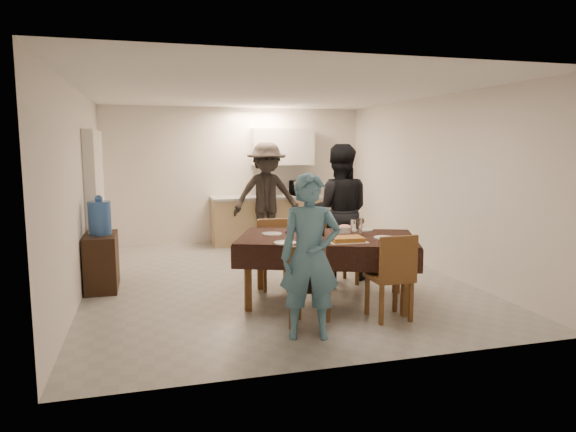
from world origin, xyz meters
name	(u,v)px	position (x,y,z in m)	size (l,w,h in m)	color
floor	(273,279)	(0.00, 0.00, 0.00)	(5.00, 6.00, 0.02)	#9D9D99
ceiling	(272,91)	(0.00, 0.00, 2.60)	(5.00, 6.00, 0.02)	white
wall_back	(236,175)	(0.00, 3.00, 1.30)	(5.00, 0.02, 2.60)	silver
wall_front	(358,216)	(0.00, -3.00, 1.30)	(5.00, 0.02, 2.60)	silver
wall_left	(79,192)	(-2.50, 0.00, 1.30)	(0.02, 6.00, 2.60)	silver
wall_right	(433,184)	(2.50, 0.00, 1.30)	(0.02, 6.00, 2.60)	silver
stub_partition	(96,201)	(-2.42, 1.20, 1.05)	(0.15, 1.40, 2.10)	white
kitchen_base_cabinet	(270,221)	(0.60, 2.68, 0.43)	(2.20, 0.60, 0.86)	tan
kitchen_worktop	(270,197)	(0.60, 2.68, 0.89)	(2.24, 0.64, 0.05)	#ACACA7
upper_cabinet	(283,147)	(0.90, 2.82, 1.85)	(1.20, 0.34, 0.70)	silver
dining_table	(327,239)	(0.37, -1.21, 0.77)	(2.35, 1.86, 0.80)	black
chair_near_left	(313,278)	(-0.08, -2.05, 0.53)	(0.55, 0.57, 0.47)	brown
chair_near_right	(393,268)	(0.82, -2.05, 0.58)	(0.44, 0.44, 0.51)	brown
chair_far_left	(277,248)	(-0.08, -0.55, 0.55)	(0.43, 0.43, 0.49)	brown
chair_far_right	(342,241)	(0.82, -0.56, 0.61)	(0.49, 0.49, 0.54)	brown
console	(102,262)	(-2.28, 0.10, 0.36)	(0.39, 0.79, 0.73)	black
water_jug	(100,218)	(-2.28, 0.10, 0.94)	(0.29, 0.29, 0.43)	#396BBB
wine_bottle	(322,223)	(0.32, -1.16, 0.95)	(0.07, 0.07, 0.30)	black
water_pitcher	(356,227)	(0.72, -1.26, 0.90)	(0.13, 0.13, 0.20)	white
savoury_tart	(347,239)	(0.47, -1.59, 0.83)	(0.42, 0.32, 0.05)	#C28239
salad_bowl	(345,230)	(0.67, -1.03, 0.84)	(0.19, 0.19, 0.08)	silver
mushroom_dish	(315,231)	(0.32, -0.93, 0.82)	(0.21, 0.21, 0.04)	silver
wine_glass_a	(288,235)	(-0.18, -1.46, 0.89)	(0.08, 0.08, 0.17)	white
wine_glass_b	(361,224)	(0.92, -0.96, 0.89)	(0.08, 0.08, 0.17)	white
wine_glass_c	(303,226)	(0.17, -0.91, 0.89)	(0.08, 0.08, 0.18)	white
plate_near_left	(285,243)	(-0.23, -1.51, 0.81)	(0.25, 0.25, 0.01)	silver
plate_near_right	(384,238)	(0.97, -1.51, 0.81)	(0.24, 0.24, 0.01)	silver
plate_far_left	(272,234)	(-0.23, -0.91, 0.81)	(0.24, 0.24, 0.01)	silver
plate_far_right	(363,230)	(0.97, -0.91, 0.81)	(0.25, 0.25, 0.01)	silver
microwave	(304,188)	(1.30, 2.68, 1.05)	(0.51, 0.35, 0.28)	silver
person_near	(310,257)	(-0.18, -2.26, 0.81)	(0.59, 0.39, 1.62)	teal
person_far	(339,212)	(0.92, -0.16, 0.95)	(0.92, 0.72, 1.90)	black
person_kitchen	(267,196)	(0.44, 2.23, 0.97)	(1.25, 0.72, 1.93)	black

